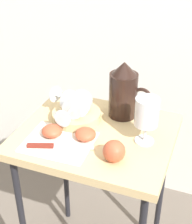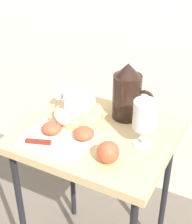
% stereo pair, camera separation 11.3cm
% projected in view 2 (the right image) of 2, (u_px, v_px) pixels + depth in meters
% --- Properties ---
extents(table, '(0.53, 0.45, 0.69)m').
position_uv_depth(table, '(96.00, 150.00, 1.21)').
color(table, tan).
rests_on(table, ground_plane).
extents(linen_napkin, '(0.23, 0.19, 0.00)m').
position_uv_depth(linen_napkin, '(57.00, 139.00, 1.13)').
color(linen_napkin, silver).
rests_on(linen_napkin, table).
extents(basket_tray, '(0.17, 0.17, 0.03)m').
position_uv_depth(basket_tray, '(79.00, 115.00, 1.23)').
color(basket_tray, tan).
rests_on(basket_tray, table).
extents(pitcher, '(0.15, 0.10, 0.21)m').
position_uv_depth(pitcher, '(127.00, 96.00, 1.21)').
color(pitcher, black).
rests_on(pitcher, table).
extents(wine_glass_upright, '(0.08, 0.08, 0.16)m').
position_uv_depth(wine_glass_upright, '(145.00, 117.00, 1.05)').
color(wine_glass_upright, silver).
rests_on(wine_glass_upright, table).
extents(wine_glass_tipped_near, '(0.08, 0.15, 0.08)m').
position_uv_depth(wine_glass_tipped_near, '(79.00, 104.00, 1.19)').
color(wine_glass_tipped_near, silver).
rests_on(wine_glass_tipped_near, basket_tray).
extents(wine_glass_tipped_far, '(0.16, 0.11, 0.08)m').
position_uv_depth(wine_glass_tipped_far, '(77.00, 102.00, 1.20)').
color(wine_glass_tipped_far, silver).
rests_on(wine_glass_tipped_far, basket_tray).
extents(apple_half_left, '(0.07, 0.07, 0.04)m').
position_uv_depth(apple_half_left, '(52.00, 128.00, 1.15)').
color(apple_half_left, '#C15133').
rests_on(apple_half_left, linen_napkin).
extents(apple_half_right, '(0.07, 0.07, 0.04)m').
position_uv_depth(apple_half_right, '(84.00, 133.00, 1.12)').
color(apple_half_right, '#C15133').
rests_on(apple_half_right, linen_napkin).
extents(apple_whole, '(0.07, 0.07, 0.07)m').
position_uv_depth(apple_whole, '(108.00, 152.00, 1.02)').
color(apple_whole, '#C15133').
rests_on(apple_whole, table).
extents(knife, '(0.21, 0.08, 0.01)m').
position_uv_depth(knife, '(48.00, 143.00, 1.10)').
color(knife, silver).
rests_on(knife, linen_napkin).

